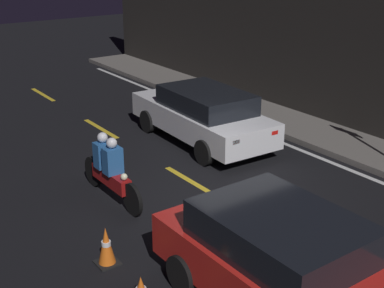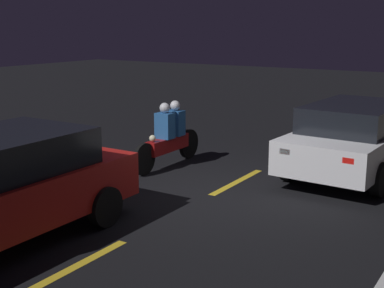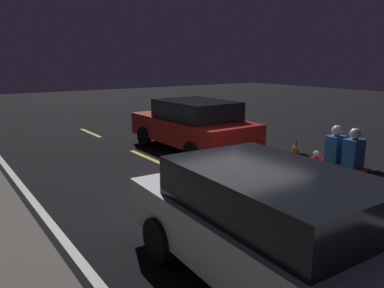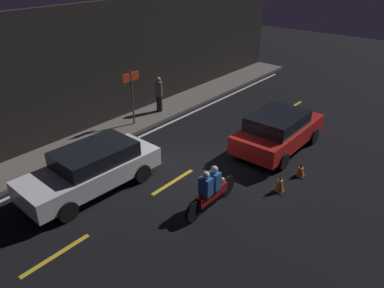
# 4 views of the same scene
# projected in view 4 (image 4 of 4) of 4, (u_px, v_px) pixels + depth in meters

# --- Properties ---
(ground_plane) EXTENTS (56.00, 56.00, 0.00)m
(ground_plane) POSITION_uv_depth(u_px,v_px,m) (192.00, 170.00, 13.45)
(ground_plane) COLOR black
(raised_curb) EXTENTS (28.00, 1.83, 0.15)m
(raised_curb) POSITION_uv_depth(u_px,v_px,m) (109.00, 133.00, 16.02)
(raised_curb) COLOR #605B56
(raised_curb) RESTS_ON ground
(building_front) EXTENTS (28.00, 0.30, 5.26)m
(building_front) POSITION_uv_depth(u_px,v_px,m) (86.00, 70.00, 15.46)
(building_front) COLOR black
(building_front) RESTS_ON ground
(lane_dash_b) EXTENTS (2.00, 0.14, 0.01)m
(lane_dash_b) POSITION_uv_depth(u_px,v_px,m) (56.00, 255.00, 9.68)
(lane_dash_b) COLOR gold
(lane_dash_b) RESTS_ON ground
(lane_dash_c) EXTENTS (2.00, 0.14, 0.01)m
(lane_dash_c) POSITION_uv_depth(u_px,v_px,m) (173.00, 182.00, 12.76)
(lane_dash_c) COLOR gold
(lane_dash_c) RESTS_ON ground
(lane_dash_d) EXTENTS (2.00, 0.14, 0.01)m
(lane_dash_d) POSITION_uv_depth(u_px,v_px,m) (244.00, 137.00, 15.85)
(lane_dash_d) COLOR gold
(lane_dash_d) RESTS_ON ground
(lane_dash_e) EXTENTS (2.00, 0.14, 0.01)m
(lane_dash_e) POSITION_uv_depth(u_px,v_px,m) (292.00, 107.00, 18.93)
(lane_dash_e) COLOR gold
(lane_dash_e) RESTS_ON ground
(lane_solid_kerb) EXTENTS (25.20, 0.14, 0.01)m
(lane_solid_kerb) POSITION_uv_depth(u_px,v_px,m) (127.00, 143.00, 15.39)
(lane_solid_kerb) COLOR silver
(lane_solid_kerb) RESTS_ON ground
(sedan_white) EXTENTS (4.65, 2.08, 1.47)m
(sedan_white) POSITION_uv_depth(u_px,v_px,m) (92.00, 168.00, 12.07)
(sedan_white) COLOR silver
(sedan_white) RESTS_ON ground
(taxi_red) EXTENTS (4.29, 2.04, 1.53)m
(taxi_red) POSITION_uv_depth(u_px,v_px,m) (278.00, 130.00, 14.57)
(taxi_red) COLOR red
(taxi_red) RESTS_ON ground
(motorcycle) EXTENTS (2.37, 0.36, 1.40)m
(motorcycle) POSITION_uv_depth(u_px,v_px,m) (211.00, 190.00, 11.18)
(motorcycle) COLOR black
(motorcycle) RESTS_ON ground
(traffic_cone_near) EXTENTS (0.38, 0.38, 0.68)m
(traffic_cone_near) POSITION_uv_depth(u_px,v_px,m) (280.00, 182.00, 12.12)
(traffic_cone_near) COLOR black
(traffic_cone_near) RESTS_ON ground
(traffic_cone_mid) EXTENTS (0.38, 0.38, 0.52)m
(traffic_cone_mid) POSITION_uv_depth(u_px,v_px,m) (301.00, 170.00, 12.99)
(traffic_cone_mid) COLOR black
(traffic_cone_mid) RESTS_ON ground
(pedestrian) EXTENTS (0.34, 0.34, 1.68)m
(pedestrian) POSITION_uv_depth(u_px,v_px,m) (159.00, 94.00, 17.67)
(pedestrian) COLOR black
(pedestrian) RESTS_ON raised_curb
(shop_sign) EXTENTS (0.90, 0.08, 2.40)m
(shop_sign) POSITION_uv_depth(u_px,v_px,m) (132.00, 87.00, 15.97)
(shop_sign) COLOR #4C4C51
(shop_sign) RESTS_ON raised_curb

